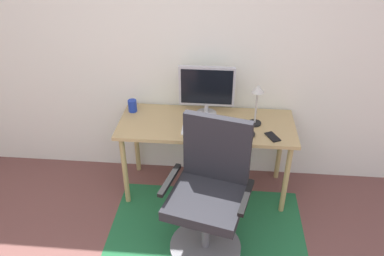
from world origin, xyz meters
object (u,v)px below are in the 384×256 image
Objects in this scene: cell_phone at (273,137)px; desk_lamp at (257,97)px; office_chair at (209,200)px; coffee_cup at (132,106)px; monitor at (207,88)px; desk at (206,131)px; computer_mouse at (251,134)px; keyboard at (208,131)px.

desk_lamp reaches higher than cell_phone.
coffee_cup is at bearing 145.93° from office_chair.
desk_lamp reaches higher than coffee_cup.
cell_phone is (1.19, -0.32, -0.05)m from coffee_cup.
desk is at bearing -85.40° from monitor.
desk_lamp is (0.03, 0.18, 0.23)m from computer_mouse.
coffee_cup reaches higher than desk.
cell_phone is 0.39× the size of desk_lamp.
coffee_cup is (-0.65, -0.00, -0.20)m from monitor.
cell_phone is at bearing -4.22° from computer_mouse.
computer_mouse is (0.34, -0.02, 0.01)m from keyboard.
office_chair is at bearing -48.07° from coffee_cup.
cell_phone is at bearing -17.99° from desk.
office_chair reaches higher than cell_phone.
desk is 0.36m from monitor.
cell_phone is (0.53, -0.17, 0.08)m from desk.
monitor reaches higher than coffee_cup.
desk_lamp is (1.06, -0.13, 0.20)m from coffee_cup.
computer_mouse is at bearing -23.76° from desk.
monitor is at bearing 162.70° from desk_lamp.
coffee_cup is 0.30× the size of desk_lamp.
keyboard reaches higher than desk.
desk_lamp is 0.34× the size of office_chair.
coffee_cup is 1.08m from desk_lamp.
desk is at bearing 109.24° from office_chair.
desk_lamp reaches higher than office_chair.
computer_mouse is 0.10× the size of office_chair.
office_chair is (-0.47, -0.48, -0.27)m from cell_phone.
monitor is 0.95m from office_chair.
coffee_cup is at bearing 173.19° from desk_lamp.
office_chair is (0.06, -0.65, -0.18)m from desk.
computer_mouse reaches higher than keyboard.
coffee_cup is at bearing 167.40° from desk.
monitor is (-0.01, 0.15, 0.33)m from desk.
office_chair is (-0.34, -0.67, -0.51)m from desk_lamp.
desk is 0.68m from office_chair.
cell_phone reaches higher than desk.
monitor is 3.35× the size of cell_phone.
desk is 10.49× the size of cell_phone.
keyboard reaches higher than cell_phone.
computer_mouse is (0.36, -0.16, 0.09)m from desk.
desk_lamp is (0.37, 0.16, 0.24)m from keyboard.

